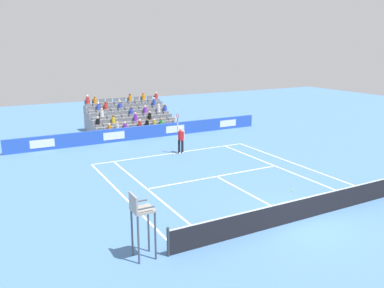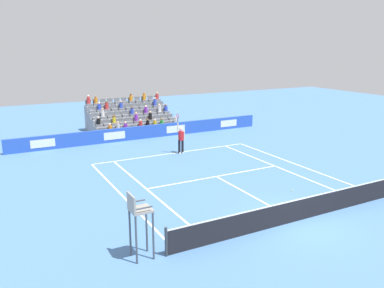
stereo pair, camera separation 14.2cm
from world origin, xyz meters
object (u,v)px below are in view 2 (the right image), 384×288
tennis_player (181,139)px  loose_tennis_ball (292,190)px  tennis_net (298,210)px  umpire_chair (139,216)px

tennis_player → loose_tennis_ball: tennis_player is taller
tennis_player → tennis_net: bearing=87.8°
tennis_net → loose_tennis_ball: bearing=-128.4°
tennis_player → loose_tennis_ball: bearing=100.9°
umpire_chair → loose_tennis_ball: size_ratio=34.41×
tennis_player → umpire_chair: (7.21, 11.34, 0.53)m
umpire_chair → loose_tennis_ball: (-8.93, -2.41, -1.49)m
tennis_net → tennis_player: size_ratio=4.19×
loose_tennis_ball → umpire_chair: bearing=15.1°
loose_tennis_ball → tennis_player: bearing=-79.1°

